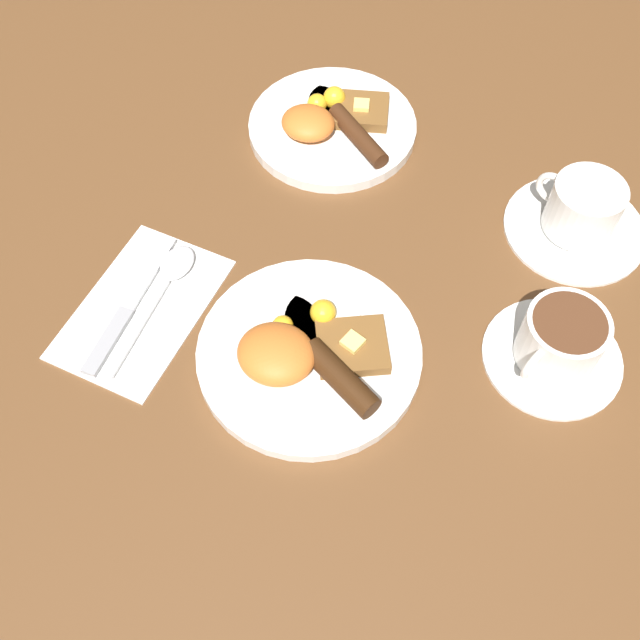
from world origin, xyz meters
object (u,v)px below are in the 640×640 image
teacup_near (559,344)px  knife (126,311)px  teacup_far (580,214)px  breakfast_plate_far (332,124)px  breakfast_plate_near (307,352)px  spoon (170,275)px

teacup_near → knife: bearing=-166.6°
teacup_near → teacup_far: bearing=92.8°
teacup_near → breakfast_plate_far: bearing=144.5°
breakfast_plate_near → spoon: (-0.18, 0.04, -0.01)m
breakfast_plate_near → teacup_far: bearing=49.6°
knife → teacup_far: bearing=-56.4°
spoon → knife: bearing=158.1°
breakfast_plate_near → teacup_near: 0.26m
teacup_far → knife: size_ratio=0.87×
breakfast_plate_far → spoon: 0.30m
breakfast_plate_near → breakfast_plate_far: (-0.09, 0.33, -0.00)m
breakfast_plate_near → teacup_far: size_ratio=1.42×
breakfast_plate_far → teacup_near: teacup_near is taller
breakfast_plate_far → knife: size_ratio=1.14×
knife → spoon: 0.06m
breakfast_plate_near → breakfast_plate_far: breakfast_plate_near is taller
breakfast_plate_near → spoon: bearing=167.0°
knife → teacup_near: bearing=-76.5°
breakfast_plate_far → knife: bearing=-108.2°
teacup_near → knife: (-0.45, -0.11, -0.02)m
breakfast_plate_near → spoon: size_ratio=1.31×
knife → spoon: (0.02, 0.06, 0.00)m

